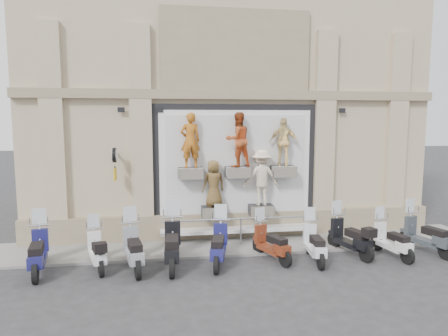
{
  "coord_description": "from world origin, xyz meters",
  "views": [
    {
      "loc": [
        -2.43,
        -10.18,
        4.06
      ],
      "look_at": [
        -0.56,
        1.9,
        2.55
      ],
      "focal_mm": 32.0,
      "sensor_mm": 36.0,
      "label": 1
    }
  ],
  "objects_px": {
    "clock_sign_bracket": "(115,160)",
    "scooter_i": "(392,234)",
    "scooter_b": "(97,244)",
    "scooter_h": "(350,230)",
    "guard_rail": "(241,232)",
    "scooter_g": "(315,237)",
    "scooter_j": "(427,228)",
    "scooter_d": "(172,236)",
    "scooter_e": "(219,237)",
    "scooter_f": "(271,236)",
    "scooter_a": "(38,244)",
    "scooter_c": "(133,241)"
  },
  "relations": [
    {
      "from": "scooter_e",
      "to": "scooter_j",
      "type": "distance_m",
      "value": 6.37
    },
    {
      "from": "clock_sign_bracket",
      "to": "scooter_d",
      "type": "xyz_separation_m",
      "value": [
        1.69,
        -1.95,
        -1.93
      ]
    },
    {
      "from": "guard_rail",
      "to": "scooter_i",
      "type": "distance_m",
      "value": 4.54
    },
    {
      "from": "scooter_e",
      "to": "scooter_h",
      "type": "bearing_deg",
      "value": 15.74
    },
    {
      "from": "scooter_a",
      "to": "scooter_f",
      "type": "relative_size",
      "value": 1.12
    },
    {
      "from": "scooter_b",
      "to": "scooter_h",
      "type": "xyz_separation_m",
      "value": [
        7.3,
        0.01,
        0.07
      ]
    },
    {
      "from": "scooter_a",
      "to": "scooter_d",
      "type": "distance_m",
      "value": 3.51
    },
    {
      "from": "scooter_g",
      "to": "scooter_h",
      "type": "bearing_deg",
      "value": 22.0
    },
    {
      "from": "clock_sign_bracket",
      "to": "scooter_e",
      "type": "xyz_separation_m",
      "value": [
        2.97,
        -1.97,
        -2.01
      ]
    },
    {
      "from": "clock_sign_bracket",
      "to": "scooter_f",
      "type": "height_order",
      "value": "clock_sign_bracket"
    },
    {
      "from": "scooter_d",
      "to": "scooter_g",
      "type": "bearing_deg",
      "value": 0.03
    },
    {
      "from": "scooter_i",
      "to": "scooter_j",
      "type": "distance_m",
      "value": 1.24
    },
    {
      "from": "scooter_f",
      "to": "clock_sign_bracket",
      "type": "bearing_deg",
      "value": 136.25
    },
    {
      "from": "scooter_e",
      "to": "scooter_h",
      "type": "relative_size",
      "value": 1.03
    },
    {
      "from": "guard_rail",
      "to": "scooter_f",
      "type": "bearing_deg",
      "value": -66.03
    },
    {
      "from": "scooter_h",
      "to": "scooter_i",
      "type": "bearing_deg",
      "value": -32.03
    },
    {
      "from": "clock_sign_bracket",
      "to": "scooter_i",
      "type": "bearing_deg",
      "value": -14.63
    },
    {
      "from": "scooter_d",
      "to": "scooter_g",
      "type": "distance_m",
      "value": 4.03
    },
    {
      "from": "scooter_b",
      "to": "scooter_f",
      "type": "bearing_deg",
      "value": -17.53
    },
    {
      "from": "scooter_b",
      "to": "scooter_j",
      "type": "bearing_deg",
      "value": -17.65
    },
    {
      "from": "scooter_c",
      "to": "scooter_h",
      "type": "relative_size",
      "value": 1.05
    },
    {
      "from": "scooter_a",
      "to": "scooter_b",
      "type": "height_order",
      "value": "scooter_a"
    },
    {
      "from": "scooter_a",
      "to": "scooter_c",
      "type": "xyz_separation_m",
      "value": [
        2.47,
        -0.11,
        0.0
      ]
    },
    {
      "from": "scooter_b",
      "to": "scooter_f",
      "type": "xyz_separation_m",
      "value": [
        4.86,
        -0.08,
        0.02
      ]
    },
    {
      "from": "scooter_b",
      "to": "scooter_e",
      "type": "relative_size",
      "value": 0.88
    },
    {
      "from": "clock_sign_bracket",
      "to": "scooter_d",
      "type": "relative_size",
      "value": 0.48
    },
    {
      "from": "scooter_i",
      "to": "scooter_b",
      "type": "bearing_deg",
      "value": 168.21
    },
    {
      "from": "scooter_f",
      "to": "scooter_c",
      "type": "bearing_deg",
      "value": 160.42
    },
    {
      "from": "scooter_c",
      "to": "scooter_j",
      "type": "bearing_deg",
      "value": -11.06
    },
    {
      "from": "scooter_d",
      "to": "scooter_i",
      "type": "relative_size",
      "value": 1.24
    },
    {
      "from": "clock_sign_bracket",
      "to": "scooter_h",
      "type": "bearing_deg",
      "value": -14.31
    },
    {
      "from": "scooter_a",
      "to": "scooter_e",
      "type": "distance_m",
      "value": 4.8
    },
    {
      "from": "scooter_d",
      "to": "scooter_i",
      "type": "distance_m",
      "value": 6.44
    },
    {
      "from": "scooter_a",
      "to": "scooter_f",
      "type": "xyz_separation_m",
      "value": [
        6.34,
        0.01,
        -0.09
      ]
    },
    {
      "from": "scooter_b",
      "to": "scooter_c",
      "type": "height_order",
      "value": "scooter_c"
    },
    {
      "from": "guard_rail",
      "to": "clock_sign_bracket",
      "type": "height_order",
      "value": "clock_sign_bracket"
    },
    {
      "from": "clock_sign_bracket",
      "to": "scooter_g",
      "type": "xyz_separation_m",
      "value": [
        5.71,
        -2.13,
        -2.07
      ]
    },
    {
      "from": "scooter_i",
      "to": "scooter_h",
      "type": "bearing_deg",
      "value": 153.99
    },
    {
      "from": "scooter_c",
      "to": "scooter_e",
      "type": "bearing_deg",
      "value": -10.97
    },
    {
      "from": "scooter_e",
      "to": "scooter_g",
      "type": "height_order",
      "value": "scooter_e"
    },
    {
      "from": "scooter_h",
      "to": "scooter_b",
      "type": "bearing_deg",
      "value": 164.53
    },
    {
      "from": "scooter_j",
      "to": "scooter_b",
      "type": "bearing_deg",
      "value": 162.92
    },
    {
      "from": "clock_sign_bracket",
      "to": "scooter_b",
      "type": "bearing_deg",
      "value": -100.79
    },
    {
      "from": "scooter_i",
      "to": "guard_rail",
      "type": "bearing_deg",
      "value": 149.12
    },
    {
      "from": "scooter_i",
      "to": "scooter_f",
      "type": "bearing_deg",
      "value": 166.35
    },
    {
      "from": "guard_rail",
      "to": "scooter_g",
      "type": "height_order",
      "value": "scooter_g"
    },
    {
      "from": "scooter_d",
      "to": "scooter_e",
      "type": "distance_m",
      "value": 1.29
    },
    {
      "from": "scooter_j",
      "to": "guard_rail",
      "type": "bearing_deg",
      "value": 148.67
    },
    {
      "from": "scooter_e",
      "to": "scooter_g",
      "type": "relative_size",
      "value": 1.09
    },
    {
      "from": "scooter_e",
      "to": "scooter_a",
      "type": "bearing_deg",
      "value": -168.25
    }
  ]
}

